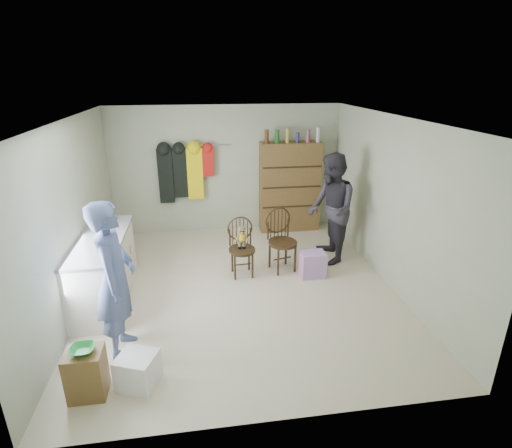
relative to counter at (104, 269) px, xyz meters
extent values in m
plane|color=beige|center=(1.95, 0.00, -0.47)|extent=(5.00, 5.00, 0.00)
plane|color=#B3B89A|center=(1.95, 2.50, 0.78)|extent=(4.50, 0.00, 4.50)
plane|color=#B3B89A|center=(-0.30, 0.00, 0.78)|extent=(0.00, 5.00, 5.00)
plane|color=#B3B89A|center=(4.20, 0.00, 0.78)|extent=(0.00, 5.00, 5.00)
plane|color=white|center=(1.95, 0.00, 2.03)|extent=(5.00, 5.00, 0.00)
cube|color=silver|center=(0.00, 0.00, -0.02)|extent=(0.60, 1.80, 0.90)
cube|color=slate|center=(0.00, 0.00, 0.45)|extent=(0.64, 1.86, 0.04)
cylinder|color=#99999E|center=(0.31, -0.45, 0.07)|extent=(0.02, 0.02, 0.14)
cylinder|color=#99999E|center=(0.31, 0.45, 0.07)|extent=(0.02, 0.02, 0.14)
cube|color=brown|center=(0.18, -1.89, -0.21)|extent=(0.36, 0.31, 0.52)
imported|color=green|center=(0.18, -1.89, 0.07)|extent=(0.24, 0.24, 0.06)
cube|color=white|center=(0.66, -1.82, -0.29)|extent=(0.48, 0.47, 0.36)
cylinder|color=#382513|center=(2.01, 0.42, -0.03)|extent=(0.44, 0.44, 0.04)
cylinder|color=#382513|center=(1.88, 0.27, -0.26)|extent=(0.03, 0.03, 0.42)
cylinder|color=#382513|center=(2.16, 0.29, -0.26)|extent=(0.03, 0.03, 0.42)
cylinder|color=#382513|center=(1.86, 0.56, -0.26)|extent=(0.03, 0.03, 0.42)
cylinder|color=#382513|center=(2.14, 0.57, -0.26)|extent=(0.03, 0.03, 0.42)
torus|color=#382513|center=(2.00, 0.58, 0.27)|extent=(0.41, 0.05, 0.41)
cylinder|color=#382513|center=(1.83, 0.56, 0.13)|extent=(0.03, 0.03, 0.28)
cylinder|color=#382513|center=(2.17, 0.58, 0.13)|extent=(0.03, 0.03, 0.28)
cylinder|color=yellow|center=(2.01, 0.43, 0.18)|extent=(0.11, 0.11, 0.11)
cylinder|color=#475128|center=(2.01, 0.43, 0.07)|extent=(0.07, 0.07, 0.17)
sphere|color=#9E7042|center=(2.01, 0.43, 0.28)|extent=(0.10, 0.10, 0.10)
cylinder|color=#475128|center=(2.01, 0.43, 0.33)|extent=(0.09, 0.09, 0.03)
cube|color=black|center=(2.01, 0.39, 0.29)|extent=(0.07, 0.01, 0.02)
cylinder|color=#382513|center=(2.68, 0.50, 0.01)|extent=(0.56, 0.56, 0.05)
cylinder|color=#382513|center=(2.57, 0.31, -0.24)|extent=(0.04, 0.04, 0.46)
cylinder|color=#382513|center=(2.87, 0.40, -0.24)|extent=(0.04, 0.04, 0.46)
cylinder|color=#382513|center=(2.49, 0.62, -0.24)|extent=(0.04, 0.04, 0.46)
cylinder|color=#382513|center=(2.79, 0.70, -0.24)|extent=(0.04, 0.04, 0.46)
torus|color=#382513|center=(2.63, 0.68, 0.34)|extent=(0.44, 0.15, 0.45)
cylinder|color=#382513|center=(2.46, 0.62, 0.19)|extent=(0.03, 0.03, 0.31)
cylinder|color=#382513|center=(2.81, 0.72, 0.19)|extent=(0.03, 0.03, 0.31)
cube|color=pink|center=(3.11, 0.22, -0.27)|extent=(0.39, 0.30, 0.41)
imported|color=#505F93|center=(0.42, -1.20, 0.45)|extent=(0.45, 0.67, 1.84)
imported|color=#2D2B33|center=(3.55, 0.76, 0.46)|extent=(0.73, 0.92, 1.86)
cube|color=brown|center=(3.20, 2.30, 0.43)|extent=(1.20, 0.38, 1.80)
cube|color=#382513|center=(3.20, 2.11, 0.08)|extent=(1.16, 0.02, 0.03)
cube|color=#382513|center=(3.20, 2.11, 0.48)|extent=(1.16, 0.02, 0.03)
cube|color=#382513|center=(3.20, 2.11, 0.88)|extent=(1.16, 0.02, 0.03)
cylinder|color=#592D14|center=(2.70, 2.20, 1.46)|extent=(0.08, 0.08, 0.26)
cylinder|color=#19591E|center=(2.90, 2.20, 1.45)|extent=(0.09, 0.09, 0.25)
cylinder|color=#A59933|center=(3.10, 2.20, 1.46)|extent=(0.07, 0.07, 0.26)
cylinder|color=navy|center=(3.30, 2.20, 1.43)|extent=(0.07, 0.07, 0.20)
cylinder|color=#8C3F59|center=(3.50, 2.20, 1.45)|extent=(0.08, 0.08, 0.24)
cylinder|color=#B2B2B7|center=(3.70, 2.20, 1.46)|extent=(0.08, 0.08, 0.27)
cylinder|color=#99999E|center=(1.55, 2.44, 1.28)|extent=(1.00, 0.02, 0.02)
cube|color=black|center=(0.77, 2.38, 0.72)|extent=(0.28, 0.10, 1.05)
cube|color=black|center=(1.05, 2.38, 0.77)|extent=(0.26, 0.10, 0.95)
cube|color=yellow|center=(1.33, 2.38, 0.75)|extent=(0.30, 0.10, 1.00)
cube|color=red|center=(1.59, 2.38, 0.97)|extent=(0.22, 0.10, 0.55)
camera|label=1|loc=(1.38, -5.28, 2.59)|focal=28.00mm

